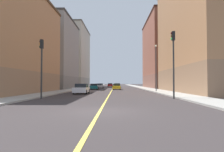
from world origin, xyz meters
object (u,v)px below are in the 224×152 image
object	(u,v)px
building_right_midblock	(52,54)
traffic_light_left_near	(173,55)
car_green	(117,85)
car_white	(82,89)
street_lamp_left_near	(156,63)
building_left_near	(206,29)
car_red	(110,85)
building_left_mid	(165,53)
car_silver	(100,86)
building_right_corner	(1,41)
car_teal	(94,87)
traffic_light_right_near	(41,60)
building_right_distant	(72,57)

from	to	relation	value
building_right_midblock	traffic_light_left_near	size ratio (longest dim) A/B	2.60
car_green	car_white	bearing A→B (deg)	-98.55
building_right_midblock	street_lamp_left_near	xyz separation A→B (m)	(22.80, -16.38, -3.85)
building_left_near	car_green	size ratio (longest dim) A/B	5.60
car_red	street_lamp_left_near	bearing A→B (deg)	-78.10
traffic_light_left_near	building_right_midblock	bearing A→B (deg)	125.66
car_red	car_white	size ratio (longest dim) A/B	1.12
building_left_mid	car_silver	distance (m)	21.36
traffic_light_left_near	car_silver	world-z (taller)	traffic_light_left_near
building_right_corner	car_silver	size ratio (longest dim) A/B	5.55
car_teal	car_white	size ratio (longest dim) A/B	1.01
traffic_light_right_near	car_white	size ratio (longest dim) A/B	1.45
traffic_light_right_near	car_white	bearing A→B (deg)	73.45
building_right_corner	traffic_light_left_near	bearing A→B (deg)	-20.26
building_right_corner	car_teal	xyz separation A→B (m)	(11.20, 17.36, -6.81)
building_right_distant	street_lamp_left_near	world-z (taller)	building_right_distant
car_red	building_right_distant	bearing A→B (deg)	-165.90
building_left_mid	building_right_distant	size ratio (longest dim) A/B	1.07
car_silver	car_white	distance (m)	29.40
traffic_light_left_near	car_red	distance (m)	57.34
building_right_distant	street_lamp_left_near	bearing A→B (deg)	-59.83
building_left_near	building_right_corner	size ratio (longest dim) A/B	1.08
building_right_midblock	car_white	bearing A→B (deg)	-62.65
building_right_corner	building_right_distant	distance (m)	45.27
car_red	car_teal	bearing A→B (deg)	-94.77
building_left_mid	car_white	world-z (taller)	building_left_mid
car_green	car_silver	xyz separation A→B (m)	(-4.91, -4.66, -0.01)
car_red	car_white	xyz separation A→B (m)	(-2.55, -48.08, 0.04)
building_left_mid	building_right_midblock	world-z (taller)	building_left_mid
car_teal	traffic_light_right_near	bearing A→B (deg)	-95.60
car_green	car_white	xyz separation A→B (m)	(-5.12, -34.06, 0.03)
car_green	car_red	bearing A→B (deg)	100.40
building_right_distant	traffic_light_left_near	distance (m)	57.85
building_right_corner	car_red	bearing A→B (deg)	74.15
car_green	traffic_light_right_near	bearing A→B (deg)	-100.20
building_right_midblock	traffic_light_right_near	xyz separation A→B (m)	(8.71, -30.36, -4.83)
building_left_mid	building_right_distant	xyz separation A→B (m)	(-30.53, 13.45, 0.57)
car_green	car_teal	distance (m)	18.01
building_left_mid	car_silver	world-z (taller)	building_left_mid
car_teal	car_silver	distance (m)	12.59
building_left_near	traffic_light_right_near	bearing A→B (deg)	-149.84
building_right_distant	car_green	world-z (taller)	building_right_distant
car_green	traffic_light_left_near	bearing A→B (deg)	-82.78
building_left_mid	building_right_corner	distance (m)	44.10
building_right_midblock	car_teal	xyz separation A→B (m)	(11.20, -4.96, -8.00)
building_right_distant	car_red	size ratio (longest dim) A/B	4.71
car_teal	building_left_near	bearing A→B (deg)	-33.36
car_teal	building_left_mid	bearing A→B (deg)	36.59
building_right_distant	car_green	xyz separation A→B (m)	(16.38, -10.55, -10.06)
street_lamp_left_near	car_silver	world-z (taller)	street_lamp_left_near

